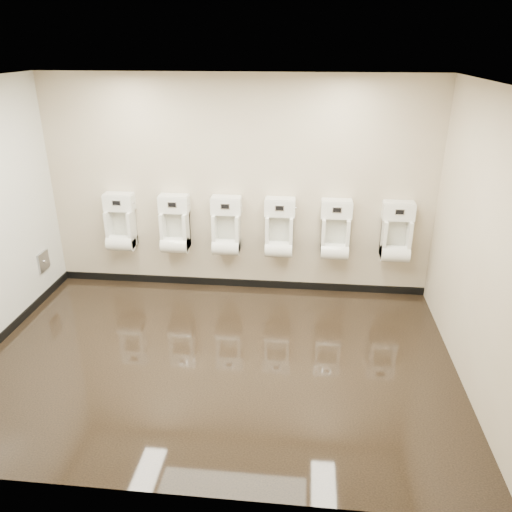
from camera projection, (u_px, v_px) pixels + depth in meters
The scene contains 13 objects.
ground at pixel (217, 359), 5.34m from camera, with size 5.00×3.50×0.00m, color black.
ceiling at pixel (207, 83), 4.23m from camera, with size 5.00×3.50×0.00m, color white.
back_wall at pixel (237, 188), 6.38m from camera, with size 5.00×0.02×2.80m, color beige.
front_wall at pixel (162, 335), 3.18m from camera, with size 5.00×0.02×2.80m, color beige.
right_wall at pixel (483, 247), 4.54m from camera, with size 0.02×3.50×2.80m, color beige.
skirting_back at pixel (239, 283), 6.90m from camera, with size 5.00×0.02×0.10m, color black.
access_panel at pixel (43, 261), 6.47m from camera, with size 0.04×0.25×0.25m.
urinal_0 at pixel (121, 226), 6.62m from camera, with size 0.40×0.30×0.75m.
urinal_1 at pixel (175, 228), 6.55m from camera, with size 0.40×0.30×0.75m.
urinal_2 at pixel (226, 230), 6.48m from camera, with size 0.40×0.30×0.75m.
urinal_3 at pixel (279, 232), 6.42m from camera, with size 0.40×0.30×0.75m.
urinal_4 at pixel (335, 234), 6.35m from camera, with size 0.40×0.30×0.75m.
urinal_5 at pixel (396, 236), 6.28m from camera, with size 0.40×0.30×0.75m.
Camera 1 is at (0.88, -4.39, 3.13)m, focal length 35.00 mm.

